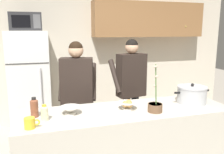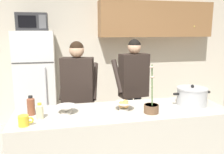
% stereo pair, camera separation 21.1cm
% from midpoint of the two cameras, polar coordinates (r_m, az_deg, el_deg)
% --- Properties ---
extents(back_wall_unit, '(6.00, 0.48, 2.60)m').
position_cam_midpoint_polar(back_wall_unit, '(4.62, -0.24, 7.36)').
color(back_wall_unit, beige).
rests_on(back_wall_unit, ground).
extents(kitchen_island, '(2.24, 0.68, 0.92)m').
position_cam_midpoint_polar(kitchen_island, '(2.69, 5.02, -17.34)').
color(kitchen_island, beige).
rests_on(kitchen_island, ground).
extents(refrigerator, '(0.64, 0.68, 1.74)m').
position_cam_midpoint_polar(refrigerator, '(4.20, -16.47, -1.28)').
color(refrigerator, white).
rests_on(refrigerator, ground).
extents(microwave, '(0.48, 0.37, 0.28)m').
position_cam_midpoint_polar(microwave, '(4.09, -17.28, 12.61)').
color(microwave, '#2D2D30').
rests_on(microwave, refrigerator).
extents(person_near_pot, '(0.56, 0.50, 1.61)m').
position_cam_midpoint_polar(person_near_pot, '(3.09, -6.33, -2.73)').
color(person_near_pot, '#33384C').
rests_on(person_near_pot, ground).
extents(person_by_sink, '(0.55, 0.47, 1.62)m').
position_cam_midpoint_polar(person_by_sink, '(3.46, 6.95, -1.09)').
color(person_by_sink, black).
rests_on(person_by_sink, ground).
extents(cooking_pot, '(0.45, 0.34, 0.23)m').
position_cam_midpoint_polar(cooking_pot, '(2.83, 20.80, -4.37)').
color(cooking_pot, silver).
rests_on(cooking_pot, kitchen_island).
extents(coffee_mug, '(0.13, 0.09, 0.10)m').
position_cam_midpoint_polar(coffee_mug, '(2.19, -17.95, -10.07)').
color(coffee_mug, yellow).
rests_on(coffee_mug, kitchen_island).
extents(bread_bowl, '(0.20, 0.20, 0.10)m').
position_cam_midpoint_polar(bread_bowl, '(2.50, 5.36, -6.80)').
color(bread_bowl, white).
rests_on(bread_bowl, kitchen_island).
extents(empty_bowl, '(0.20, 0.20, 0.08)m').
position_cam_midpoint_polar(empty_bowl, '(2.42, -8.57, -7.64)').
color(empty_bowl, white).
rests_on(empty_bowl, kitchen_island).
extents(bottle_near_edge, '(0.07, 0.07, 0.15)m').
position_cam_midpoint_polar(bottle_near_edge, '(2.32, -14.58, -7.99)').
color(bottle_near_edge, beige).
rests_on(bottle_near_edge, kitchen_island).
extents(bottle_mid_counter, '(0.07, 0.07, 0.20)m').
position_cam_midpoint_polar(bottle_mid_counter, '(2.43, -16.70, -6.65)').
color(bottle_mid_counter, brown).
rests_on(bottle_mid_counter, kitchen_island).
extents(potted_orchid, '(0.15, 0.15, 0.49)m').
position_cam_midpoint_polar(potted_orchid, '(2.45, 11.96, -7.09)').
color(potted_orchid, brown).
rests_on(potted_orchid, kitchen_island).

